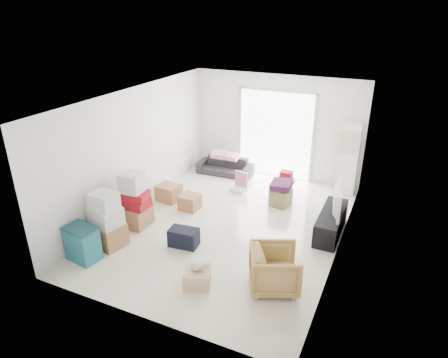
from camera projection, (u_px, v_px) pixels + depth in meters
room_shell at (229, 166)px, 7.88m from camera, size 4.98×6.48×3.18m
sliding_door at (275, 131)px, 10.40m from camera, size 2.10×0.04×2.33m
ac_tower at (348, 159)px, 9.53m from camera, size 0.45×0.30×1.75m
tv_console at (331, 222)px, 8.05m from camera, size 0.43×1.44×0.48m
television at (333, 209)px, 7.93m from camera, size 0.73×1.08×0.13m
sofa at (225, 164)px, 10.85m from camera, size 1.54×0.52×0.59m
pillow_left at (219, 150)px, 10.80m from camera, size 0.35×0.28×0.11m
pillow_right at (232, 152)px, 10.64m from camera, size 0.40×0.33×0.13m
armchair at (275, 267)px, 6.42m from camera, size 0.97×1.00×0.79m
storage_bins at (82, 243)px, 7.18m from camera, size 0.63×0.48×0.66m
box_stack_a at (107, 222)px, 7.55m from camera, size 0.69×0.62×1.11m
box_stack_b at (134, 203)px, 8.26m from camera, size 0.65×0.59×1.17m
box_stack_c at (169, 193)px, 9.43m from camera, size 0.57×0.49×0.38m
loose_box at (190, 202)px, 9.03m from camera, size 0.43×0.43×0.34m
duffel_bag at (184, 237)px, 7.65m from camera, size 0.58×0.39×0.35m
ottoman at (281, 197)px, 9.18m from camera, size 0.49×0.49×0.41m
blanket at (281, 186)px, 9.07m from camera, size 0.47×0.47×0.14m
kids_table at (286, 178)px, 9.60m from camera, size 0.48×0.48×0.61m
toy_walker at (240, 186)px, 9.93m from camera, size 0.38×0.34×0.48m
wood_crate at (197, 277)px, 6.59m from camera, size 0.57×0.57×0.29m
plush_bunny at (199, 267)px, 6.50m from camera, size 0.29×0.16×0.15m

